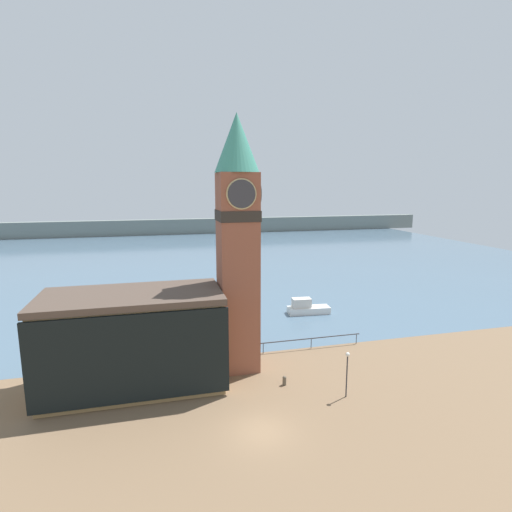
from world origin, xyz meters
TOP-DOWN VIEW (x-y plane):
  - ground_plane at (0.00, 0.00)m, footprint 160.00×160.00m
  - water at (0.00, 72.29)m, footprint 160.00×120.00m
  - far_shoreline at (0.00, 112.29)m, footprint 180.00×3.00m
  - pier_railing at (8.39, 12.04)m, footprint 10.55×0.08m
  - clock_tower at (0.51, 9.75)m, footprint 3.72×3.72m
  - pier_building at (-8.29, 8.52)m, footprint 14.17×7.17m
  - boat_near at (12.00, 22.56)m, footprint 5.45×2.27m
  - mooring_bollard_near at (3.46, 5.61)m, footprint 0.32×0.32m
  - lamp_post at (7.50, 2.69)m, footprint 0.32×0.32m

SIDE VIEW (x-z plane):
  - water at x=0.00m, z-range 0.00..0.00m
  - ground_plane at x=0.00m, z-range 0.00..0.00m
  - mooring_bollard_near at x=3.46m, z-range 0.03..0.82m
  - boat_near at x=12.00m, z-range -0.28..1.74m
  - pier_railing at x=8.39m, z-range 0.41..1.50m
  - far_shoreline at x=0.00m, z-range 0.00..5.00m
  - lamp_post at x=7.50m, z-range 0.75..4.39m
  - pier_building at x=-8.29m, z-range 0.02..7.78m
  - clock_tower at x=0.51m, z-range 0.68..22.61m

